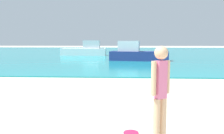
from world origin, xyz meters
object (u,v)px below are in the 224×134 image
(frisbee, at_px, (131,133))
(boat_far, at_px, (85,50))
(person_standing, at_px, (160,90))
(boat_near, at_px, (137,54))

(frisbee, relative_size, boat_far, 0.05)
(person_standing, height_order, boat_far, boat_far)
(person_standing, height_order, frisbee, person_standing)
(frisbee, bearing_deg, boat_near, 87.29)
(person_standing, bearing_deg, boat_near, -128.12)
(boat_near, bearing_deg, boat_far, 136.80)
(person_standing, bearing_deg, boat_far, -114.48)
(frisbee, height_order, boat_far, boat_far)
(person_standing, height_order, boat_near, boat_near)
(frisbee, bearing_deg, boat_far, 101.75)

